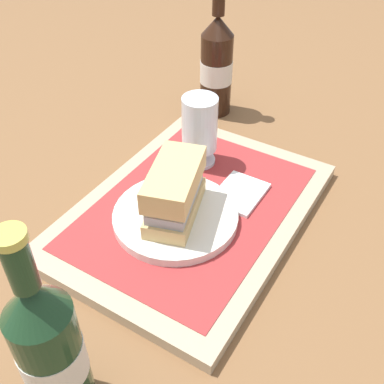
# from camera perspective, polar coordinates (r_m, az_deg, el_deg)

# --- Properties ---
(ground_plane) EXTENTS (3.00, 3.00, 0.00)m
(ground_plane) POSITION_cam_1_polar(r_m,az_deg,el_deg) (0.75, -0.00, -2.91)
(ground_plane) COLOR brown
(tray) EXTENTS (0.44, 0.32, 0.02)m
(tray) POSITION_cam_1_polar(r_m,az_deg,el_deg) (0.74, -0.00, -2.35)
(tray) COLOR tan
(tray) RESTS_ON ground_plane
(placemat) EXTENTS (0.38, 0.27, 0.00)m
(placemat) POSITION_cam_1_polar(r_m,az_deg,el_deg) (0.74, -0.00, -1.74)
(placemat) COLOR #9E2D2D
(placemat) RESTS_ON tray
(plate) EXTENTS (0.19, 0.19, 0.01)m
(plate) POSITION_cam_1_polar(r_m,az_deg,el_deg) (0.71, -2.03, -2.98)
(plate) COLOR silver
(plate) RESTS_ON placemat
(sandwich) EXTENTS (0.14, 0.10, 0.08)m
(sandwich) POSITION_cam_1_polar(r_m,az_deg,el_deg) (0.68, -2.05, 0.29)
(sandwich) COLOR tan
(sandwich) RESTS_ON plate
(beer_glass) EXTENTS (0.06, 0.06, 0.12)m
(beer_glass) POSITION_cam_1_polar(r_m,az_deg,el_deg) (0.79, 0.94, 7.72)
(beer_glass) COLOR silver
(beer_glass) RESTS_ON placemat
(napkin_folded) EXTENTS (0.09, 0.07, 0.01)m
(napkin_folded) POSITION_cam_1_polar(r_m,az_deg,el_deg) (0.76, 5.85, -0.14)
(napkin_folded) COLOR white
(napkin_folded) RESTS_ON placemat
(beer_bottle) EXTENTS (0.07, 0.07, 0.27)m
(beer_bottle) POSITION_cam_1_polar(r_m,az_deg,el_deg) (0.97, 3.01, 15.26)
(beer_bottle) COLOR black
(beer_bottle) RESTS_ON ground_plane
(second_bottle) EXTENTS (0.07, 0.07, 0.27)m
(second_bottle) POSITION_cam_1_polar(r_m,az_deg,el_deg) (0.50, -16.92, -18.03)
(second_bottle) COLOR #19381E
(second_bottle) RESTS_ON ground_plane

